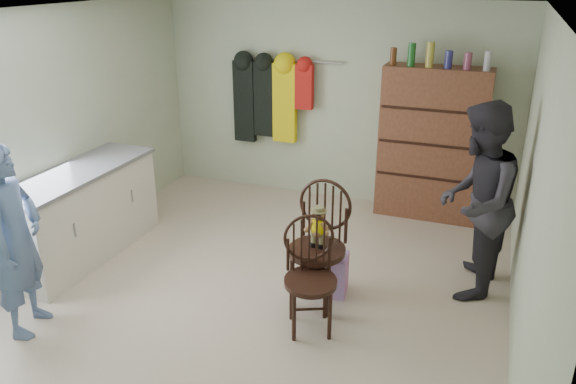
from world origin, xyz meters
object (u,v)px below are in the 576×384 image
at_px(chair_front, 319,237).
at_px(dresser, 432,144).
at_px(counter, 82,213).
at_px(chair_far, 310,271).

bearing_deg(chair_front, dresser, 75.55).
height_order(counter, dresser, dresser).
bearing_deg(counter, dresser, 35.69).
height_order(counter, chair_front, chair_front).
height_order(chair_front, chair_far, chair_front).
bearing_deg(dresser, chair_front, -106.10).
distance_m(counter, chair_far, 2.63).
relative_size(counter, dresser, 0.90).
xyz_separation_m(counter, chair_far, (2.60, -0.36, 0.05)).
height_order(chair_far, dresser, dresser).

